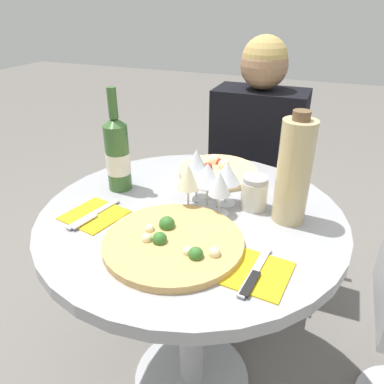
{
  "coord_description": "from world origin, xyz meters",
  "views": [
    {
      "loc": [
        0.35,
        -0.87,
        1.32
      ],
      "look_at": [
        0.02,
        -0.06,
        0.85
      ],
      "focal_mm": 35.0,
      "sensor_mm": 36.0,
      "label": 1
    }
  ],
  "objects_px": {
    "dining_table": "(192,254)",
    "chair_behind_diner": "(255,196)",
    "seated_diner": "(250,192)",
    "pizza_large": "(173,242)",
    "tall_carafe": "(294,172)",
    "wine_bottle": "(118,154)"
  },
  "relations": [
    {
      "from": "dining_table",
      "to": "tall_carafe",
      "type": "distance_m",
      "value": 0.41
    },
    {
      "from": "seated_diner",
      "to": "dining_table",
      "type": "bearing_deg",
      "value": 86.19
    },
    {
      "from": "chair_behind_diner",
      "to": "pizza_large",
      "type": "bearing_deg",
      "value": 88.64
    },
    {
      "from": "wine_bottle",
      "to": "tall_carafe",
      "type": "relative_size",
      "value": 1.05
    },
    {
      "from": "wine_bottle",
      "to": "pizza_large",
      "type": "bearing_deg",
      "value": -38.04
    },
    {
      "from": "tall_carafe",
      "to": "chair_behind_diner",
      "type": "bearing_deg",
      "value": 108.36
    },
    {
      "from": "pizza_large",
      "to": "wine_bottle",
      "type": "bearing_deg",
      "value": 141.96
    },
    {
      "from": "dining_table",
      "to": "chair_behind_diner",
      "type": "xyz_separation_m",
      "value": [
        0.04,
        0.75,
        -0.16
      ]
    },
    {
      "from": "seated_diner",
      "to": "pizza_large",
      "type": "distance_m",
      "value": 0.81
    },
    {
      "from": "seated_diner",
      "to": "wine_bottle",
      "type": "distance_m",
      "value": 0.72
    },
    {
      "from": "chair_behind_diner",
      "to": "seated_diner",
      "type": "distance_m",
      "value": 0.17
    },
    {
      "from": "dining_table",
      "to": "wine_bottle",
      "type": "distance_m",
      "value": 0.39
    },
    {
      "from": "chair_behind_diner",
      "to": "tall_carafe",
      "type": "relative_size",
      "value": 2.87
    },
    {
      "from": "seated_diner",
      "to": "pizza_large",
      "type": "xyz_separation_m",
      "value": [
        -0.02,
        -0.78,
        0.24
      ]
    },
    {
      "from": "dining_table",
      "to": "chair_behind_diner",
      "type": "height_order",
      "value": "chair_behind_diner"
    },
    {
      "from": "pizza_large",
      "to": "seated_diner",
      "type": "bearing_deg",
      "value": 88.4
    },
    {
      "from": "wine_bottle",
      "to": "tall_carafe",
      "type": "height_order",
      "value": "wine_bottle"
    },
    {
      "from": "chair_behind_diner",
      "to": "wine_bottle",
      "type": "xyz_separation_m",
      "value": [
        -0.31,
        -0.69,
        0.44
      ]
    },
    {
      "from": "seated_diner",
      "to": "wine_bottle",
      "type": "relative_size",
      "value": 3.61
    },
    {
      "from": "dining_table",
      "to": "seated_diner",
      "type": "height_order",
      "value": "seated_diner"
    },
    {
      "from": "chair_behind_diner",
      "to": "pizza_large",
      "type": "relative_size",
      "value": 2.51
    },
    {
      "from": "dining_table",
      "to": "chair_behind_diner",
      "type": "bearing_deg",
      "value": 86.9
    }
  ]
}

